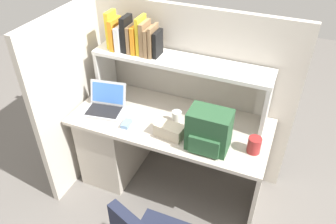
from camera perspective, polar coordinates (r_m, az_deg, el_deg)
ground_plane at (r=3.20m, az=0.35°, el=-11.86°), size 8.00×8.00×0.00m
desk at (r=3.04m, az=-6.44°, el=-4.57°), size 1.60×0.70×0.73m
cubicle_partition_rear at (r=2.96m, az=3.22°, el=3.38°), size 1.84×0.05×1.55m
cubicle_partition_left at (r=3.00m, az=-15.14°, el=2.57°), size 0.05×1.06×1.55m
overhead_hutch at (r=2.66m, az=2.10°, el=6.99°), size 1.44×0.28×0.45m
reference_books_on_shelf at (r=2.71m, az=-6.01°, el=12.67°), size 0.45×0.18×0.30m
laptop at (r=2.84m, az=-10.59°, el=1.28°), size 0.35×0.31×0.22m
backpack at (r=2.38m, az=6.95°, el=-3.22°), size 0.30×0.23×0.31m
computer_mouse at (r=2.66m, az=-7.08°, el=-2.02°), size 0.07×0.11×0.03m
paper_cup at (r=2.64m, az=1.49°, el=-0.91°), size 0.08×0.08×0.11m
tissue_box at (r=2.52m, az=0.26°, el=-3.17°), size 0.23×0.15×0.10m
snack_canister at (r=2.46m, az=14.49°, el=-5.48°), size 0.10×0.10×0.12m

